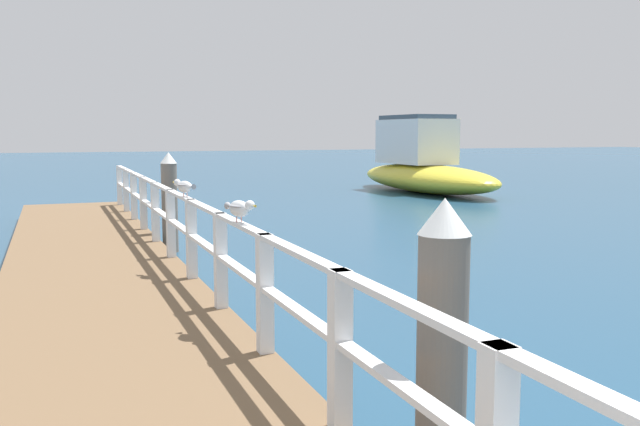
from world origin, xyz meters
TOP-DOWN VIEW (x-y plane):
  - pier_deck at (0.00, 9.33)m, footprint 2.33×18.65m
  - pier_railing at (1.08, 9.33)m, footprint 0.12×17.17m
  - dock_piling_near at (1.46, 3.37)m, footprint 0.29×0.29m
  - dock_piling_far at (1.46, 12.55)m, footprint 0.29×0.29m
  - seagull_foreground at (1.09, 6.21)m, footprint 0.23×0.47m
  - seagull_background at (1.08, 8.93)m, footprint 0.25×0.46m
  - boat_0 at (12.12, 21.96)m, footprint 2.82×8.02m

SIDE VIEW (x-z plane):
  - pier_deck at x=0.00m, z-range 0.00..0.35m
  - dock_piling_near at x=1.46m, z-range 0.01..1.81m
  - dock_piling_far at x=1.46m, z-range 0.01..1.81m
  - boat_0 at x=12.12m, z-range -0.46..2.32m
  - pier_railing at x=1.08m, z-range 0.47..1.45m
  - seagull_foreground at x=1.09m, z-range 1.36..1.58m
  - seagull_background at x=1.08m, z-range 1.36..1.58m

